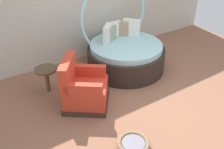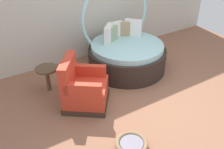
{
  "view_description": "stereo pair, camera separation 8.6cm",
  "coord_description": "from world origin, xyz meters",
  "px_view_note": "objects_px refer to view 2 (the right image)",
  "views": [
    {
      "loc": [
        -2.77,
        -2.91,
        3.0
      ],
      "look_at": [
        -0.56,
        0.43,
        0.55
      ],
      "focal_mm": 40.48,
      "sensor_mm": 36.0,
      "label": 1
    },
    {
      "loc": [
        -2.7,
        -2.95,
        3.0
      ],
      "look_at": [
        -0.56,
        0.43,
        0.55
      ],
      "focal_mm": 40.48,
      "sensor_mm": 36.0,
      "label": 2
    }
  ],
  "objects_px": {
    "red_armchair": "(83,89)",
    "pet_basket": "(132,145)",
    "round_daybed": "(125,51)",
    "side_table": "(47,72)"
  },
  "relations": [
    {
      "from": "red_armchair",
      "to": "side_table",
      "type": "xyz_separation_m",
      "value": [
        -0.4,
        0.8,
        0.1
      ]
    },
    {
      "from": "round_daybed",
      "to": "side_table",
      "type": "height_order",
      "value": "round_daybed"
    },
    {
      "from": "pet_basket",
      "to": "side_table",
      "type": "height_order",
      "value": "side_table"
    },
    {
      "from": "red_armchair",
      "to": "pet_basket",
      "type": "bearing_deg",
      "value": -85.55
    },
    {
      "from": "round_daybed",
      "to": "pet_basket",
      "type": "xyz_separation_m",
      "value": [
        -1.36,
        -2.13,
        -0.35
      ]
    },
    {
      "from": "round_daybed",
      "to": "side_table",
      "type": "xyz_separation_m",
      "value": [
        -1.86,
        0.06,
        0.01
      ]
    },
    {
      "from": "red_armchair",
      "to": "pet_basket",
      "type": "relative_size",
      "value": 2.19
    },
    {
      "from": "round_daybed",
      "to": "red_armchair",
      "type": "xyz_separation_m",
      "value": [
        -1.47,
        -0.73,
        -0.09
      ]
    },
    {
      "from": "red_armchair",
      "to": "pet_basket",
      "type": "height_order",
      "value": "red_armchair"
    },
    {
      "from": "pet_basket",
      "to": "red_armchair",
      "type": "bearing_deg",
      "value": 94.45
    }
  ]
}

